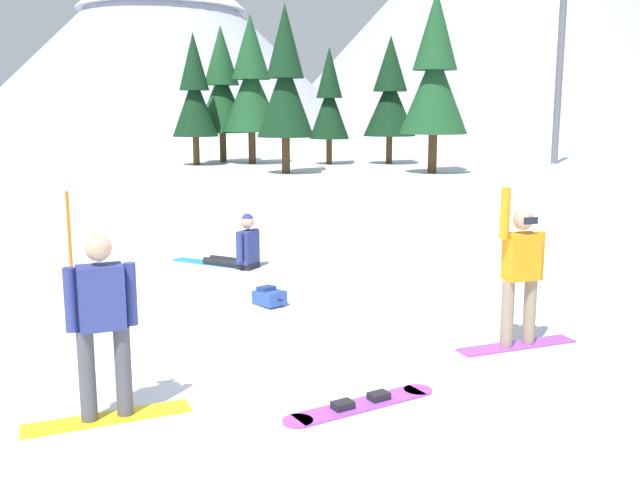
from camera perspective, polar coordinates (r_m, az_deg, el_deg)
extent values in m
plane|color=silver|center=(7.75, -1.81, -10.99)|extent=(800.00, 800.00, 0.00)
cube|color=yellow|center=(7.07, -16.63, -13.52)|extent=(1.34, 1.19, 0.02)
cylinder|color=#4C4C51|center=(6.89, -18.16, -10.31)|extent=(0.15, 0.15, 0.85)
cylinder|color=#4C4C51|center=(6.92, -15.48, -10.07)|extent=(0.15, 0.15, 0.85)
cube|color=navy|center=(6.69, -17.14, -4.41)|extent=(0.46, 0.44, 0.59)
cylinder|color=navy|center=(6.67, -19.37, -4.55)|extent=(0.11, 0.11, 0.58)
cylinder|color=navy|center=(6.72, -14.94, -4.20)|extent=(0.11, 0.11, 0.58)
sphere|color=tan|center=(6.59, -17.35, -0.59)|extent=(0.24, 0.24, 0.24)
cube|color=black|center=(6.73, -17.48, -0.30)|extent=(0.16, 0.14, 0.08)
cube|color=#993FD8|center=(9.03, 15.49, -8.15)|extent=(1.40, 1.17, 0.02)
cylinder|color=gray|center=(9.00, 16.45, -5.47)|extent=(0.15, 0.15, 0.81)
cylinder|color=gray|center=(8.81, 14.78, -5.72)|extent=(0.15, 0.15, 0.81)
cube|color=orange|center=(8.74, 15.84, -1.28)|extent=(0.46, 0.43, 0.56)
cylinder|color=orange|center=(8.90, 17.18, -1.21)|extent=(0.11, 0.11, 0.58)
cylinder|color=orange|center=(8.50, 14.61, 2.08)|extent=(0.11, 0.11, 0.60)
sphere|color=tan|center=(8.67, 15.99, 1.57)|extent=(0.24, 0.24, 0.24)
cube|color=black|center=(8.56, 16.55, 1.50)|extent=(0.16, 0.14, 0.08)
cube|color=black|center=(12.89, -5.77, -2.07)|extent=(0.35, 0.41, 0.10)
cylinder|color=black|center=(13.09, -7.83, -1.81)|extent=(0.81, 0.30, 0.14)
cylinder|color=black|center=(13.25, -7.32, -1.65)|extent=(0.81, 0.30, 0.14)
cube|color=#1E8CD8|center=(13.42, -8.95, -1.82)|extent=(1.52, 0.57, 0.02)
cube|color=navy|center=(12.82, -5.79, -0.56)|extent=(0.31, 0.44, 0.59)
cylinder|color=navy|center=(12.61, -6.46, -0.60)|extent=(0.11, 0.11, 0.52)
cylinder|color=navy|center=(13.03, -5.16, -0.22)|extent=(0.11, 0.11, 0.52)
sphere|color=tan|center=(12.75, -5.83, 1.45)|extent=(0.24, 0.24, 0.24)
sphere|color=navy|center=(12.74, -5.84, 1.67)|extent=(0.20, 0.20, 0.20)
cube|color=#993FD8|center=(7.07, 3.30, -13.06)|extent=(1.15, 1.24, 0.02)
cylinder|color=#993FD8|center=(6.73, -1.80, -14.31)|extent=(0.41, 0.41, 0.02)
cylinder|color=#993FD8|center=(7.46, 7.86, -11.85)|extent=(0.41, 0.41, 0.02)
cube|color=black|center=(6.94, 1.83, -13.08)|extent=(0.24, 0.24, 0.07)
cube|color=black|center=(7.16, 4.73, -12.35)|extent=(0.24, 0.24, 0.07)
cube|color=#2D4C9E|center=(10.47, -4.07, -4.62)|extent=(0.55, 0.51, 0.23)
cube|color=navy|center=(10.50, -4.33, -3.88)|extent=(0.29, 0.30, 0.07)
cylinder|color=black|center=(10.28, -3.26, -4.81)|extent=(0.12, 0.08, 0.02)
cylinder|color=orange|center=(13.41, -19.47, 0.71)|extent=(0.06, 0.06, 1.41)
cylinder|color=#472D19|center=(37.93, 5.56, 7.20)|extent=(0.33, 0.33, 1.45)
cone|color=black|center=(37.88, 5.62, 10.64)|extent=(2.75, 2.75, 3.09)
cone|color=black|center=(37.95, 5.68, 13.91)|extent=(1.79, 1.79, 2.84)
cylinder|color=#472D19|center=(39.25, -7.78, 7.36)|extent=(0.36, 0.36, 1.59)
cone|color=#194723|center=(39.20, -7.87, 11.00)|extent=(2.91, 2.91, 3.39)
cone|color=#194723|center=(39.30, -7.96, 14.46)|extent=(1.89, 1.89, 3.10)
cylinder|color=#472D19|center=(37.98, -5.46, 7.39)|extent=(0.38, 0.38, 1.69)
cone|color=#194723|center=(37.93, -5.53, 11.37)|extent=(3.10, 3.10, 3.59)
cone|color=#194723|center=(38.06, -5.60, 15.16)|extent=(2.02, 2.02, 3.30)
cylinder|color=#472D19|center=(31.97, -2.75, 6.80)|extent=(0.37, 0.37, 1.62)
cone|color=black|center=(31.91, -2.79, 11.34)|extent=(2.54, 2.54, 3.45)
cone|color=black|center=(32.04, -2.83, 15.66)|extent=(1.65, 1.65, 3.16)
cylinder|color=#472D19|center=(32.51, 9.00, 6.86)|extent=(0.40, 0.40, 1.76)
cone|color=#194723|center=(32.46, 9.14, 11.71)|extent=(3.03, 3.03, 3.74)
cone|color=#194723|center=(32.63, 9.28, 16.30)|extent=(1.97, 1.97, 3.43)
cylinder|color=#472D19|center=(37.37, -9.89, 7.06)|extent=(0.33, 0.33, 1.47)
cone|color=black|center=(37.31, -10.00, 10.58)|extent=(2.33, 2.33, 3.12)
cone|color=black|center=(37.39, -10.11, 13.93)|extent=(1.51, 1.51, 2.86)
cylinder|color=#472D19|center=(37.42, 0.74, 7.11)|extent=(0.30, 0.30, 1.32)
cone|color=black|center=(37.36, 0.74, 10.27)|extent=(2.09, 2.09, 2.81)
cone|color=black|center=(37.41, 0.75, 13.28)|extent=(1.36, 1.36, 2.58)
cylinder|color=#595B60|center=(39.78, 18.64, 12.62)|extent=(0.36, 0.36, 9.43)
cone|color=#9EA3B2|center=(203.19, -12.45, 16.15)|extent=(99.76, 99.76, 47.83)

